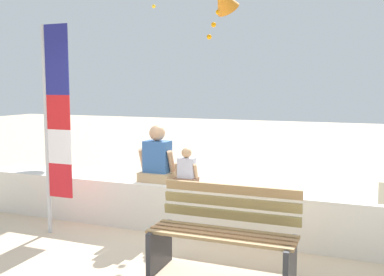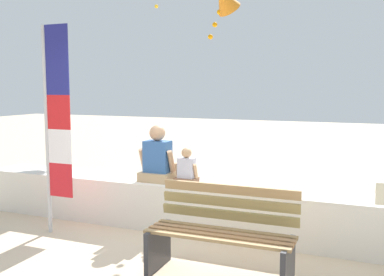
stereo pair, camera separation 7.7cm
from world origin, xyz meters
name	(u,v)px [view 1 (the left image)]	position (x,y,z in m)	size (l,w,h in m)	color
ground_plane	(184,256)	(0.00, 0.00, 0.00)	(40.00, 40.00, 0.00)	beige
seawall_ledge	(212,209)	(0.00, 0.91, 0.31)	(6.94, 0.64, 0.62)	silver
park_bench	(224,236)	(0.56, -0.32, 0.41)	(1.47, 0.63, 0.88)	#9F7C50
person_adult	(157,159)	(-0.77, 0.89, 0.91)	(0.49, 0.36, 0.75)	tan
person_child	(187,170)	(-0.34, 0.89, 0.80)	(0.31, 0.23, 0.47)	brown
flag_banner	(54,119)	(-1.81, 0.10, 1.48)	(0.39, 0.05, 2.64)	#B7B7BC
kite_orange	(223,0)	(-0.32, 2.28, 3.20)	(0.59, 0.64, 0.84)	orange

